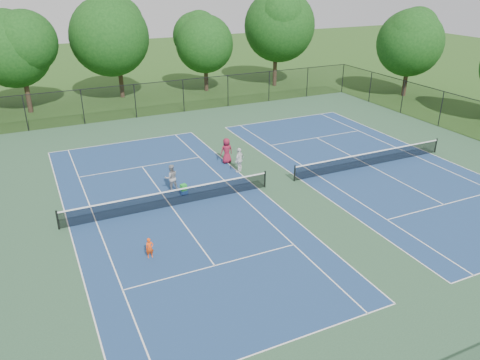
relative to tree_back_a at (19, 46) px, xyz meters
name	(u,v)px	position (x,y,z in m)	size (l,w,h in m)	color
ground	(280,184)	(13.00, -24.00, -6.04)	(140.00, 140.00, 0.00)	#234716
court_pad	(280,184)	(13.00, -24.00, -6.03)	(36.00, 36.00, 0.01)	#2B4C35
tennis_court_left	(171,205)	(6.00, -24.00, -5.94)	(12.00, 23.83, 1.07)	navy
tennis_court_right	(370,164)	(20.00, -24.00, -5.94)	(12.00, 23.83, 1.07)	navy
perimeter_fence	(281,160)	(13.00, -24.00, -4.44)	(36.08, 36.08, 3.02)	black
tree_back_a	(19,46)	(0.00, 0.00, 0.00)	(6.80, 6.80, 9.15)	#2D2116
tree_back_b	(116,31)	(9.00, 2.00, 0.56)	(7.60, 7.60, 10.03)	#2D2116
tree_back_c	(205,39)	(18.00, 1.00, -0.56)	(6.00, 6.00, 8.40)	#2D2116
tree_back_d	(276,23)	(26.00, 0.00, 0.79)	(7.80, 7.80, 10.37)	#2D2116
tree_side_e	(411,39)	(36.00, -10.00, -0.23)	(6.60, 6.60, 8.87)	#2D2116
child_player	(150,248)	(3.58, -28.50, -5.54)	(0.37, 0.24, 1.00)	#FB4810
instructor	(171,178)	(6.69, -22.00, -5.21)	(0.81, 0.63, 1.66)	gray
bystander_a	(239,160)	(11.57, -21.16, -5.21)	(0.97, 0.41, 1.66)	white
bystander_c	(227,151)	(11.45, -19.37, -5.16)	(0.86, 0.56, 1.76)	maroon
ball_crate	(184,192)	(7.15, -22.85, -5.90)	(0.42, 0.29, 0.27)	#16439A
ball_hopper	(184,187)	(7.15, -22.85, -5.58)	(0.34, 0.27, 0.38)	green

